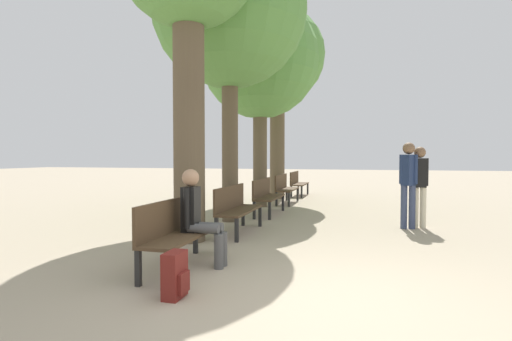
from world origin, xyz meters
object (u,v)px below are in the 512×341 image
Objects in this scene: bench_row_1 at (236,206)px; tree_row_3 at (277,58)px; bench_row_0 at (177,228)px; bench_row_4 at (297,182)px; tree_row_1 at (230,11)px; pedestrian_near at (420,182)px; tree_row_2 at (260,61)px; backpack at (175,275)px; bench_row_2 at (266,194)px; person_seated at (199,215)px; pedestrian_mid at (408,179)px; bench_row_3 at (285,187)px.

tree_row_3 is (-0.54, 6.34, 4.30)m from bench_row_1.
bench_row_0 is 1.00× the size of bench_row_4.
tree_row_3 is at bearing 90.00° from tree_row_1.
pedestrian_near reaches higher than bench_row_0.
tree_row_2 is at bearing -90.00° from tree_row_3.
tree_row_1 reaches higher than backpack.
tree_row_3 is at bearing 97.92° from bench_row_2.
tree_row_3 is 9.60m from person_seated.
bench_row_0 is 9.81m from tree_row_3.
bench_row_1 is at bearing 97.81° from backpack.
pedestrian_mid reaches higher than bench_row_0.
tree_row_1 is at bearing 113.02° from bench_row_1.
bench_row_3 is 1.00× the size of bench_row_4.
person_seated is (0.23, -9.66, 0.17)m from bench_row_4.
bench_row_2 is at bearing 94.59° from backpack.
bench_row_1 is 7.38m from bench_row_4.
bench_row_0 is 2.46m from bench_row_1.
bench_row_0 is 1.00× the size of bench_row_3.
bench_row_0 is 1.01× the size of pedestrian_near.
person_seated is at bearing -130.61° from pedestrian_near.
pedestrian_mid reaches higher than bench_row_2.
person_seated is at bearing 36.52° from bench_row_0.
tree_row_1 is 3.69× the size of pedestrian_mid.
bench_row_0 is 0.96× the size of pedestrian_mid.
bench_row_0 is at bearing -131.31° from pedestrian_near.
tree_row_1 reaches higher than tree_row_2.
tree_row_2 reaches higher than bench_row_3.
tree_row_1 is at bearing -95.05° from bench_row_4.
tree_row_1 reaches higher than bench_row_3.
bench_row_2 and bench_row_4 have the same top height.
tree_row_1 reaches higher than pedestrian_mid.
pedestrian_mid is at bearing -19.67° from bench_row_2.
tree_row_3 reaches higher than bench_row_4.
bench_row_3 is 4.56m from tree_row_3.
bench_row_3 is at bearing 134.69° from pedestrian_near.
pedestrian_mid reaches higher than backpack.
tree_row_1 reaches higher than person_seated.
backpack is (0.48, -10.85, -0.28)m from bench_row_4.
bench_row_0 and bench_row_4 have the same top height.
tree_row_3 is at bearing -117.42° from bench_row_4.
tree_row_3 is 10.88m from backpack.
bench_row_0 is at bearing -90.00° from bench_row_4.
tree_row_3 is (-0.54, 1.42, 4.30)m from bench_row_3.
pedestrian_near is 0.27m from pedestrian_mid.
bench_row_3 is 5.53m from tree_row_1.
tree_row_1 is at bearing 102.09° from backpack.
tree_row_2 is 3.59× the size of pedestrian_near.
person_seated is 1.29m from backpack.
pedestrian_near reaches higher than bench_row_4.
person_seated is at bearing -88.16° from bench_row_3.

